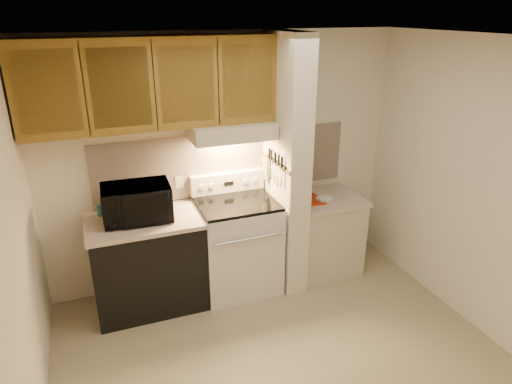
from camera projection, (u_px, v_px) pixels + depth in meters
floor at (283, 359)px, 3.74m from camera, size 3.60×3.60×0.00m
ceiling at (292, 39)px, 2.81m from camera, size 3.60×3.60×0.00m
wall_back at (225, 162)px, 4.58m from camera, size 3.60×2.50×0.02m
wall_left at (9, 270)px, 2.68m from camera, size 0.02×3.00×2.50m
wall_right at (480, 189)px, 3.87m from camera, size 0.02×3.00×2.50m
backsplash at (226, 163)px, 4.57m from camera, size 2.60×0.02×0.63m
range_body at (237, 246)px, 4.57m from camera, size 0.76×0.65×0.92m
oven_window at (248, 258)px, 4.28m from camera, size 0.50×0.01×0.30m
oven_handle at (249, 239)px, 4.17m from camera, size 0.65×0.02×0.02m
cooktop at (237, 203)px, 4.39m from camera, size 0.74×0.64×0.03m
range_backguard at (227, 182)px, 4.60m from camera, size 0.76×0.08×0.20m
range_display at (229, 184)px, 4.56m from camera, size 0.10×0.01×0.04m
range_knob_left_outer at (202, 187)px, 4.47m from camera, size 0.05×0.02×0.05m
range_knob_left_inner at (211, 186)px, 4.50m from camera, size 0.05×0.02×0.05m
range_knob_right_inner at (246, 181)px, 4.62m from camera, size 0.05×0.02×0.05m
range_knob_right_outer at (255, 180)px, 4.65m from camera, size 0.05×0.02×0.05m
dishwasher_front at (149, 264)px, 4.30m from camera, size 1.00×0.63×0.87m
left_countertop at (144, 221)px, 4.13m from camera, size 1.04×0.67×0.04m
spoon_rest at (119, 213)px, 4.23m from camera, size 0.20×0.07×0.01m
teal_jar at (102, 211)px, 4.18m from camera, size 0.10×0.10×0.09m
outlet at (179, 182)px, 4.45m from camera, size 0.08×0.01×0.12m
microwave at (137, 203)px, 4.05m from camera, size 0.61×0.42×0.33m
partition_pillar at (286, 166)px, 4.44m from camera, size 0.22×0.70×2.50m
pillar_trim at (275, 163)px, 4.38m from camera, size 0.01×0.70×0.04m
knife_strip at (277, 162)px, 4.33m from camera, size 0.02×0.42×0.04m
knife_blade_a at (282, 178)px, 4.23m from camera, size 0.01×0.03×0.16m
knife_handle_a at (282, 162)px, 4.18m from camera, size 0.02×0.02×0.10m
knife_blade_b at (278, 176)px, 4.30m from camera, size 0.01×0.04×0.18m
knife_handle_b at (279, 160)px, 4.24m from camera, size 0.02×0.02×0.10m
knife_blade_c at (275, 174)px, 4.38m from camera, size 0.01×0.04×0.20m
knife_handle_c at (275, 157)px, 4.31m from camera, size 0.02×0.02×0.10m
knife_blade_d at (272, 170)px, 4.44m from camera, size 0.01×0.04×0.16m
knife_handle_d at (272, 155)px, 4.39m from camera, size 0.02×0.02×0.10m
knife_blade_e at (269, 168)px, 4.51m from camera, size 0.01×0.04×0.18m
knife_handle_e at (269, 153)px, 4.44m from camera, size 0.02×0.02×0.10m
oven_mitt at (267, 170)px, 4.57m from camera, size 0.03×0.09×0.22m
right_cab_base at (323, 236)px, 4.91m from camera, size 0.70×0.60×0.81m
right_countertop at (325, 199)px, 4.75m from camera, size 0.74×0.64×0.04m
red_folder at (310, 200)px, 4.68m from camera, size 0.24×0.32×0.01m
white_box at (324, 199)px, 4.66m from camera, size 0.16×0.13×0.04m
range_hood at (231, 130)px, 4.24m from camera, size 0.78×0.44×0.15m
hood_lip at (239, 140)px, 4.08m from camera, size 0.78×0.04×0.06m
upper_cabinets at (151, 83)px, 3.88m from camera, size 2.18×0.33×0.77m
cab_door_a at (47, 92)px, 3.47m from camera, size 0.46×0.01×0.63m
cab_gap_a at (84, 90)px, 3.56m from camera, size 0.01×0.01×0.73m
cab_door_b at (120, 88)px, 3.65m from camera, size 0.46×0.01×0.63m
cab_gap_b at (154, 86)px, 3.74m from camera, size 0.01×0.01×0.73m
cab_door_c at (187, 84)px, 3.83m from camera, size 0.46×0.01×0.63m
cab_gap_c at (218, 83)px, 3.92m from camera, size 0.01×0.01×0.73m
cab_door_d at (248, 81)px, 4.01m from camera, size 0.46×0.01×0.63m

